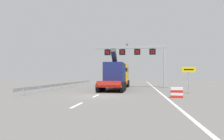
% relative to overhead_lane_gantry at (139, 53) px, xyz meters
% --- Properties ---
extents(ground, '(112.00, 112.00, 0.00)m').
position_rel_overhead_lane_gantry_xyz_m(ground, '(-3.92, -13.80, -5.32)').
color(ground, slate).
extents(lane_markings, '(0.20, 64.32, 0.01)m').
position_rel_overhead_lane_gantry_xyz_m(lane_markings, '(-4.03, 11.07, -5.31)').
color(lane_markings, silver).
rests_on(lane_markings, ground).
extents(edge_line_right, '(0.20, 63.00, 0.01)m').
position_rel_overhead_lane_gantry_xyz_m(edge_line_right, '(2.28, -1.80, -5.31)').
color(edge_line_right, silver).
rests_on(edge_line_right, ground).
extents(overhead_lane_gantry, '(11.43, 0.90, 6.88)m').
position_rel_overhead_lane_gantry_xyz_m(overhead_lane_gantry, '(0.00, 0.00, 0.00)').
color(overhead_lane_gantry, '#9EA0A5').
rests_on(overhead_lane_gantry, ground).
extents(heavy_haul_truck_red, '(3.13, 14.09, 5.30)m').
position_rel_overhead_lane_gantry_xyz_m(heavy_haul_truck_red, '(-3.14, -2.60, -3.33)').
color(heavy_haul_truck_red, red).
rests_on(heavy_haul_truck_red, ground).
extents(exit_sign_yellow, '(1.37, 0.15, 2.80)m').
position_rel_overhead_lane_gantry_xyz_m(exit_sign_yellow, '(5.10, -10.38, -3.21)').
color(exit_sign_yellow, '#9EA0A5').
rests_on(exit_sign_yellow, ground).
extents(crash_barrier_striped, '(1.04, 0.58, 0.90)m').
position_rel_overhead_lane_gantry_xyz_m(crash_barrier_striped, '(3.17, -14.42, -4.87)').
color(crash_barrier_striped, red).
rests_on(crash_barrier_striped, ground).
extents(guardrail_left, '(0.13, 29.44, 0.76)m').
position_rel_overhead_lane_gantry_xyz_m(guardrail_left, '(-11.01, -1.07, -4.76)').
color(guardrail_left, '#999EA3').
rests_on(guardrail_left, ground).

